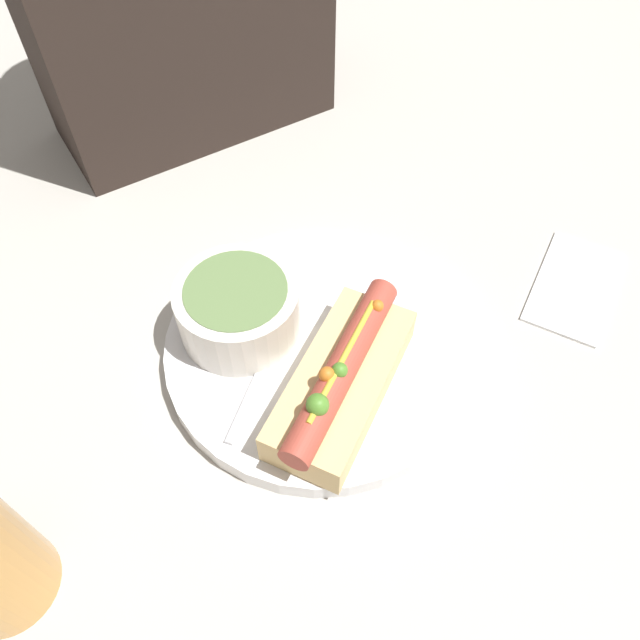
# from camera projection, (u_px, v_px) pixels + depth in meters

# --- Properties ---
(ground_plane) EXTENTS (4.00, 4.00, 0.00)m
(ground_plane) POSITION_uv_depth(u_px,v_px,m) (320.00, 352.00, 0.58)
(ground_plane) COLOR #BCB7AD
(dinner_plate) EXTENTS (0.28, 0.28, 0.02)m
(dinner_plate) POSITION_uv_depth(u_px,v_px,m) (320.00, 346.00, 0.57)
(dinner_plate) COLOR white
(dinner_plate) RESTS_ON ground_plane
(hot_dog) EXTENTS (0.18, 0.15, 0.06)m
(hot_dog) POSITION_uv_depth(u_px,v_px,m) (342.00, 379.00, 0.51)
(hot_dog) COLOR #E5C17F
(hot_dog) RESTS_ON dinner_plate
(soup_bowl) EXTENTS (0.11, 0.11, 0.05)m
(soup_bowl) POSITION_uv_depth(u_px,v_px,m) (238.00, 308.00, 0.55)
(soup_bowl) COLOR silver
(soup_bowl) RESTS_ON dinner_plate
(spoon) EXTENTS (0.12, 0.10, 0.01)m
(spoon) POSITION_uv_depth(u_px,v_px,m) (274.00, 340.00, 0.56)
(spoon) COLOR #B7B7BC
(spoon) RESTS_ON dinner_plate
(napkin) EXTENTS (0.15, 0.13, 0.01)m
(napkin) POSITION_uv_depth(u_px,v_px,m) (575.00, 285.00, 0.62)
(napkin) COLOR white
(napkin) RESTS_ON ground_plane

